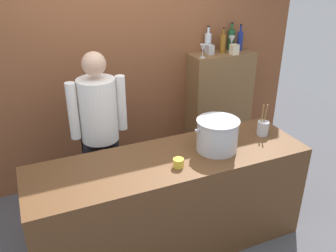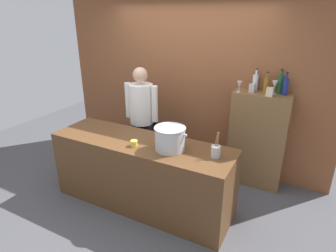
# 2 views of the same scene
# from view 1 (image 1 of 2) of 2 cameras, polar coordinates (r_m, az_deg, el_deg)

# --- Properties ---
(ground_plane) EXTENTS (8.00, 8.00, 0.00)m
(ground_plane) POSITION_cam_1_polar(r_m,az_deg,el_deg) (3.47, 0.38, -17.97)
(ground_plane) COLOR #4C4C51
(brick_back_panel) EXTENTS (4.40, 0.10, 3.00)m
(brick_back_panel) POSITION_cam_1_polar(r_m,az_deg,el_deg) (3.93, -8.06, 12.33)
(brick_back_panel) COLOR brown
(brick_back_panel) RESTS_ON ground_plane
(prep_counter) EXTENTS (2.32, 0.70, 0.90)m
(prep_counter) POSITION_cam_1_polar(r_m,az_deg,el_deg) (3.17, 0.40, -12.08)
(prep_counter) COLOR brown
(prep_counter) RESTS_ON ground_plane
(bar_cabinet) EXTENTS (0.76, 0.32, 1.36)m
(bar_cabinet) POSITION_cam_1_polar(r_m,az_deg,el_deg) (4.46, 8.05, 2.87)
(bar_cabinet) COLOR brown
(bar_cabinet) RESTS_ON ground_plane
(chef) EXTENTS (0.53, 0.37, 1.66)m
(chef) POSITION_cam_1_polar(r_m,az_deg,el_deg) (3.34, -10.85, -0.06)
(chef) COLOR black
(chef) RESTS_ON ground_plane
(stockpot_large) EXTENTS (0.42, 0.36, 0.27)m
(stockpot_large) POSITION_cam_1_polar(r_m,az_deg,el_deg) (3.00, 7.85, -1.42)
(stockpot_large) COLOR #B7BABF
(stockpot_large) RESTS_ON prep_counter
(utensil_crock) EXTENTS (0.10, 0.10, 0.30)m
(utensil_crock) POSITION_cam_1_polar(r_m,az_deg,el_deg) (3.36, 14.86, -0.27)
(utensil_crock) COLOR #B7BABF
(utensil_crock) RESTS_ON prep_counter
(butter_jar) EXTENTS (0.08, 0.08, 0.07)m
(butter_jar) POSITION_cam_1_polar(r_m,az_deg,el_deg) (2.78, 1.60, -5.89)
(butter_jar) COLOR yellow
(butter_jar) RESTS_ON prep_counter
(wine_bottle_amber) EXTENTS (0.07, 0.07, 0.28)m
(wine_bottle_amber) POSITION_cam_1_polar(r_m,az_deg,el_deg) (4.25, 8.72, 12.91)
(wine_bottle_amber) COLOR #8C5919
(wine_bottle_amber) RESTS_ON bar_cabinet
(wine_bottle_cobalt) EXTENTS (0.07, 0.07, 0.30)m
(wine_bottle_cobalt) POSITION_cam_1_polar(r_m,az_deg,el_deg) (4.38, 11.37, 13.20)
(wine_bottle_cobalt) COLOR navy
(wine_bottle_cobalt) RESTS_ON bar_cabinet
(wine_bottle_clear) EXTENTS (0.08, 0.08, 0.30)m
(wine_bottle_clear) POSITION_cam_1_polar(r_m,az_deg,el_deg) (4.23, 6.37, 13.09)
(wine_bottle_clear) COLOR silver
(wine_bottle_clear) RESTS_ON bar_cabinet
(wine_bottle_green) EXTENTS (0.08, 0.08, 0.31)m
(wine_bottle_green) POSITION_cam_1_polar(r_m,az_deg,el_deg) (4.40, 10.01, 13.44)
(wine_bottle_green) COLOR #1E592D
(wine_bottle_green) RESTS_ON bar_cabinet
(wine_glass_short) EXTENTS (0.07, 0.07, 0.15)m
(wine_glass_short) POSITION_cam_1_polar(r_m,az_deg,el_deg) (3.99, 5.56, 12.20)
(wine_glass_short) COLOR silver
(wine_glass_short) RESTS_ON bar_cabinet
(wine_glass_tall) EXTENTS (0.08, 0.08, 0.18)m
(wine_glass_tall) POSITION_cam_1_polar(r_m,az_deg,el_deg) (4.29, 10.08, 13.26)
(wine_glass_tall) COLOR silver
(wine_glass_tall) RESTS_ON bar_cabinet
(spice_tin_silver) EXTENTS (0.07, 0.07, 0.11)m
(spice_tin_silver) POSITION_cam_1_polar(r_m,az_deg,el_deg) (4.16, 6.73, 11.97)
(spice_tin_silver) COLOR #B2B2B7
(spice_tin_silver) RESTS_ON bar_cabinet
(spice_tin_cream) EXTENTS (0.08, 0.08, 0.11)m
(spice_tin_cream) POSITION_cam_1_polar(r_m,az_deg,el_deg) (4.20, 10.50, 11.89)
(spice_tin_cream) COLOR beige
(spice_tin_cream) RESTS_ON bar_cabinet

